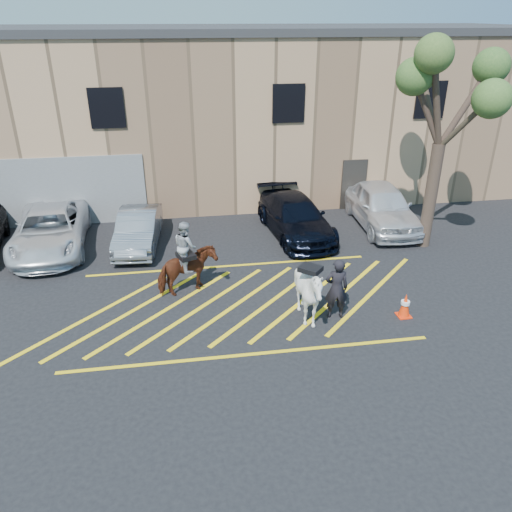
{
  "coord_description": "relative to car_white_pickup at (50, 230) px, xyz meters",
  "views": [
    {
      "loc": [
        -1.44,
        -13.0,
        7.81
      ],
      "look_at": [
        0.63,
        0.2,
        1.3
      ],
      "focal_mm": 35.0,
      "sensor_mm": 36.0,
      "label": 1
    }
  ],
  "objects": [
    {
      "name": "tree",
      "position": [
        13.62,
        -1.82,
        4.96
      ],
      "size": [
        3.99,
        4.37,
        7.31
      ],
      "color": "#4E3B2F",
      "rests_on": "ground"
    },
    {
      "name": "car_silver_sedan",
      "position": [
        3.14,
        -0.23,
        -0.08
      ],
      "size": [
        1.71,
        4.1,
        1.32
      ],
      "primitive_type": "imported",
      "rotation": [
        0.0,
        0.0,
        -0.08
      ],
      "color": "gray",
      "rests_on": "ground"
    },
    {
      "name": "ground",
      "position": [
        6.24,
        -4.64,
        -0.73
      ],
      "size": [
        90.0,
        90.0,
        0.0
      ],
      "primitive_type": "plane",
      "color": "black",
      "rests_on": "ground"
    },
    {
      "name": "car_white_suv",
      "position": [
        12.73,
        0.27,
        0.11
      ],
      "size": [
        2.19,
        5.05,
        1.7
      ],
      "primitive_type": "imported",
      "rotation": [
        0.0,
        0.0,
        -0.04
      ],
      "color": "white",
      "rests_on": "ground"
    },
    {
      "name": "saddled_white",
      "position": [
        8.08,
        -6.19,
        0.2
      ],
      "size": [
        2.26,
        2.27,
        1.87
      ],
      "color": "silver",
      "rests_on": "ground"
    },
    {
      "name": "car_white_pickup",
      "position": [
        0.0,
        0.0,
        0.0
      ],
      "size": [
        2.8,
        5.45,
        1.47
      ],
      "primitive_type": "imported",
      "rotation": [
        0.0,
        0.0,
        0.07
      ],
      "color": "silver",
      "rests_on": "ground"
    },
    {
      "name": "warehouse",
      "position": [
        6.23,
        7.35,
        2.92
      ],
      "size": [
        32.42,
        10.2,
        7.3
      ],
      "color": "tan",
      "rests_on": "ground"
    },
    {
      "name": "handler",
      "position": [
        8.9,
        -6.04,
        0.17
      ],
      "size": [
        0.7,
        0.5,
        1.81
      ],
      "primitive_type": "imported",
      "rotation": [
        0.0,
        0.0,
        3.04
      ],
      "color": "black",
      "rests_on": "ground"
    },
    {
      "name": "mounted_bay",
      "position": [
        4.81,
        -4.04,
        0.22
      ],
      "size": [
        1.96,
        1.43,
        2.36
      ],
      "color": "#582315",
      "rests_on": "ground"
    },
    {
      "name": "car_blue_suv",
      "position": [
        9.1,
        -0.08,
        -0.01
      ],
      "size": [
        2.6,
        5.18,
        1.44
      ],
      "primitive_type": "imported",
      "rotation": [
        0.0,
        0.0,
        0.12
      ],
      "color": "black",
      "rests_on": "ground"
    },
    {
      "name": "hatching_zone",
      "position": [
        6.24,
        -4.94,
        -0.73
      ],
      "size": [
        12.6,
        5.12,
        0.01
      ],
      "color": "yellow",
      "rests_on": "ground"
    },
    {
      "name": "traffic_cone",
      "position": [
        10.86,
        -6.34,
        -0.37
      ],
      "size": [
        0.39,
        0.39,
        0.73
      ],
      "color": "#FF300A",
      "rests_on": "ground"
    }
  ]
}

